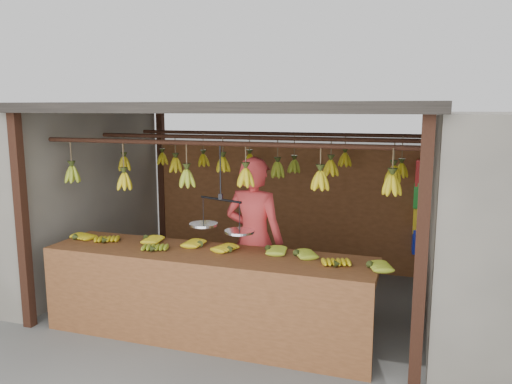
% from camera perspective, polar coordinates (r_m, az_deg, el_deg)
% --- Properties ---
extents(ground, '(80.00, 80.00, 0.00)m').
position_cam_1_polar(ground, '(6.37, -0.87, -12.05)').
color(ground, '#5B5B57').
extents(stall, '(4.30, 3.30, 2.40)m').
position_cam_1_polar(stall, '(6.24, 0.08, 6.13)').
color(stall, black).
rests_on(stall, ground).
extents(neighbor_left, '(3.00, 3.00, 2.30)m').
position_cam_1_polar(neighbor_left, '(7.97, -26.14, -0.04)').
color(neighbor_left, slate).
rests_on(neighbor_left, ground).
extents(counter, '(3.47, 0.78, 0.96)m').
position_cam_1_polar(counter, '(5.07, -6.06, -9.31)').
color(counter, brown).
rests_on(counter, ground).
extents(hanging_bananas, '(3.62, 2.26, 0.39)m').
position_cam_1_polar(hanging_bananas, '(5.96, -0.90, 2.67)').
color(hanging_bananas, '#92A523').
rests_on(hanging_bananas, ground).
extents(balance_scale, '(0.76, 0.46, 0.88)m').
position_cam_1_polar(balance_scale, '(5.10, -4.03, -3.67)').
color(balance_scale, black).
rests_on(balance_scale, ground).
extents(vendor, '(0.72, 0.51, 1.84)m').
position_cam_1_polar(vendor, '(5.46, -0.21, -5.54)').
color(vendor, '#BF3333').
rests_on(vendor, ground).
extents(bag_bundles, '(0.08, 0.26, 1.27)m').
position_cam_1_polar(bag_bundles, '(7.06, 17.93, -1.65)').
color(bag_bundles, red).
rests_on(bag_bundles, ground).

